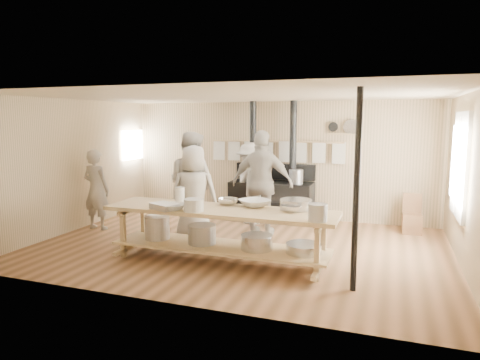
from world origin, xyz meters
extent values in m
plane|color=brown|center=(0.00, 0.00, 0.00)|extent=(7.00, 7.00, 0.00)
plane|color=tan|center=(0.00, 2.50, 1.30)|extent=(7.00, 0.00, 7.00)
plane|color=tan|center=(0.00, -2.50, 1.30)|extent=(7.00, 0.00, 7.00)
plane|color=tan|center=(-3.50, 0.00, 1.30)|extent=(0.00, 5.00, 5.00)
plane|color=tan|center=(3.50, 0.00, 1.30)|extent=(0.00, 5.00, 5.00)
plane|color=beige|center=(0.00, 0.00, 2.60)|extent=(7.00, 7.00, 0.00)
cube|color=beige|center=(3.47, 0.60, 1.50)|extent=(0.06, 1.35, 1.65)
plane|color=white|center=(3.43, 0.60, 1.50)|extent=(0.00, 1.50, 1.50)
cube|color=beige|center=(3.42, 0.60, 1.50)|extent=(0.02, 0.03, 1.50)
plane|color=white|center=(-3.45, 2.00, 1.60)|extent=(0.00, 0.90, 0.90)
cube|color=black|center=(0.00, 2.10, 0.42)|extent=(1.80, 0.70, 0.85)
cube|color=black|center=(0.00, 2.10, 0.05)|extent=(1.90, 0.75, 0.10)
cube|color=black|center=(0.00, 2.40, 1.05)|extent=(1.80, 0.12, 0.35)
cylinder|color=black|center=(-0.45, 2.15, 1.73)|extent=(0.15, 0.15, 1.75)
cylinder|color=black|center=(0.45, 2.15, 1.73)|extent=(0.15, 0.15, 1.75)
cylinder|color=#B2B2B7|center=(-0.55, 2.10, 1.02)|extent=(0.36, 0.36, 0.34)
cylinder|color=gray|center=(0.55, 2.05, 1.00)|extent=(0.30, 0.30, 0.30)
cylinder|color=tan|center=(0.00, 2.40, 1.72)|extent=(3.00, 0.04, 0.04)
cube|color=silver|center=(-1.35, 2.40, 1.50)|extent=(0.28, 0.01, 0.46)
cube|color=silver|center=(-0.96, 2.40, 1.50)|extent=(0.28, 0.01, 0.46)
cube|color=silver|center=(-0.58, 2.40, 1.50)|extent=(0.28, 0.01, 0.46)
cube|color=silver|center=(-0.19, 2.40, 1.50)|extent=(0.28, 0.01, 0.46)
cube|color=silver|center=(0.19, 2.40, 1.50)|extent=(0.28, 0.01, 0.46)
cube|color=silver|center=(0.58, 2.40, 1.50)|extent=(0.28, 0.01, 0.46)
cube|color=silver|center=(0.96, 2.40, 1.50)|extent=(0.28, 0.01, 0.46)
cube|color=silver|center=(1.35, 2.40, 1.50)|extent=(0.28, 0.01, 0.46)
cube|color=tan|center=(1.40, 2.42, 1.90)|extent=(0.50, 0.14, 0.03)
cylinder|color=black|center=(1.25, 2.44, 2.05)|extent=(0.20, 0.04, 0.20)
cylinder|color=silver|center=(1.62, 2.44, 2.05)|extent=(0.32, 0.03, 0.32)
cube|color=tan|center=(0.00, -0.90, 0.82)|extent=(3.60, 0.90, 0.06)
cube|color=tan|center=(0.00, -0.90, 0.25)|extent=(3.40, 0.80, 0.04)
cube|color=tan|center=(0.00, -0.90, 0.20)|extent=(3.30, 0.06, 0.06)
cube|color=tan|center=(-1.55, -1.20, 0.42)|extent=(0.07, 0.07, 0.85)
cube|color=tan|center=(-1.55, -0.60, 0.42)|extent=(0.07, 0.07, 0.85)
cube|color=tan|center=(1.55, -1.20, 0.42)|extent=(0.07, 0.07, 0.85)
cube|color=tan|center=(1.55, -0.60, 0.42)|extent=(0.07, 0.07, 0.85)
cylinder|color=#B2B2B7|center=(-1.10, -0.90, 0.46)|extent=(0.40, 0.40, 0.38)
cylinder|color=gray|center=(-0.30, -0.90, 0.42)|extent=(0.44, 0.44, 0.30)
cylinder|color=silver|center=(0.60, -0.90, 0.38)|extent=(0.48, 0.48, 0.22)
cylinder|color=silver|center=(1.30, -0.90, 0.34)|extent=(0.52, 0.52, 0.14)
cylinder|color=black|center=(2.05, -1.35, 1.30)|extent=(0.08, 0.08, 2.60)
imported|color=#ACA498|center=(-3.11, 0.17, 0.81)|extent=(0.61, 0.41, 1.62)
imported|color=#ACA498|center=(-1.13, 0.43, 0.99)|extent=(1.07, 0.89, 1.98)
imported|color=#ACA498|center=(-0.84, -0.06, 0.88)|extent=(0.97, 0.75, 1.76)
imported|color=#ACA498|center=(0.17, 0.81, 1.00)|extent=(1.18, 0.50, 2.01)
imported|color=#ACA498|center=(-0.31, 1.61, 0.86)|extent=(1.29, 1.14, 1.73)
cube|color=brown|center=(2.88, 1.95, 0.19)|extent=(0.37, 0.37, 0.38)
cube|color=brown|center=(2.88, 2.11, 0.55)|extent=(0.36, 0.05, 0.43)
imported|color=white|center=(-0.63, -1.23, 0.90)|extent=(0.45, 0.45, 0.09)
imported|color=silver|center=(0.01, -0.57, 0.90)|extent=(0.45, 0.45, 0.10)
imported|color=white|center=(0.46, -0.57, 0.91)|extent=(0.64, 0.64, 0.11)
imported|color=silver|center=(1.08, -0.76, 0.90)|extent=(0.45, 0.45, 0.10)
cube|color=#B2B2B7|center=(-0.77, -1.23, 0.90)|extent=(0.49, 0.42, 0.09)
cylinder|color=silver|center=(1.12, -0.57, 0.93)|extent=(0.61, 0.61, 0.15)
cylinder|color=gray|center=(1.55, -1.22, 0.97)|extent=(0.27, 0.27, 0.24)
cylinder|color=white|center=(-0.29, -1.21, 0.94)|extent=(0.33, 0.33, 0.18)
cylinder|color=white|center=(-0.81, -0.65, 0.98)|extent=(0.17, 0.17, 0.25)
camera|label=1|loc=(2.45, -6.84, 2.20)|focal=32.00mm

